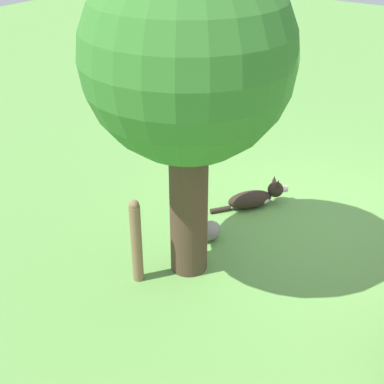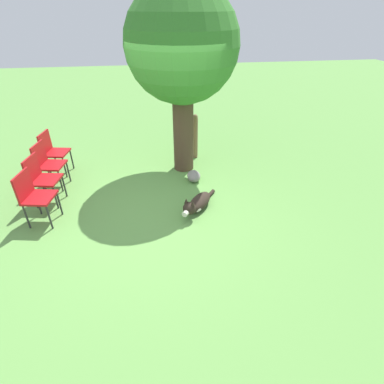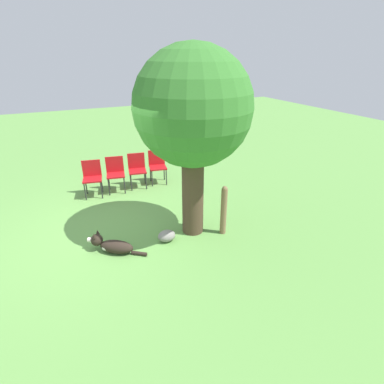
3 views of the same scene
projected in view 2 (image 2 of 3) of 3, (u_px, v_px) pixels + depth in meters
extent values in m
plane|color=#609947|center=(157.00, 210.00, 5.16)|extent=(30.00, 30.00, 0.00)
cylinder|color=#4C3828|center=(183.00, 127.00, 6.01)|extent=(0.41, 0.41, 1.85)
sphere|color=#387A2D|center=(182.00, 45.00, 5.22)|extent=(2.03, 2.03, 2.03)
ellipsoid|color=#2D231C|center=(200.00, 202.00, 5.16)|extent=(0.58, 0.66, 0.23)
ellipsoid|color=silver|center=(195.00, 207.00, 5.04)|extent=(0.31, 0.31, 0.14)
sphere|color=#2D231C|center=(189.00, 208.00, 4.84)|extent=(0.30, 0.30, 0.21)
cylinder|color=silver|center=(186.00, 213.00, 4.76)|extent=(0.13, 0.13, 0.09)
cone|color=#2D231C|center=(193.00, 203.00, 4.75)|extent=(0.07, 0.07, 0.10)
cone|color=#2D231C|center=(186.00, 201.00, 4.79)|extent=(0.07, 0.07, 0.10)
cylinder|color=#2D231C|center=(210.00, 194.00, 5.52)|extent=(0.22, 0.26, 0.07)
cylinder|color=#846647|center=(195.00, 138.00, 6.71)|extent=(0.12, 0.12, 0.94)
sphere|color=#846647|center=(195.00, 117.00, 6.45)|extent=(0.11, 0.11, 0.11)
cube|color=#B21419|center=(40.00, 198.00, 4.65)|extent=(0.49, 0.51, 0.04)
cube|color=#B21419|center=(23.00, 185.00, 4.54)|extent=(0.11, 0.44, 0.40)
cylinder|color=#2D2D2D|center=(60.00, 204.00, 4.93)|extent=(0.03, 0.03, 0.44)
cylinder|color=#2D2D2D|center=(49.00, 217.00, 4.61)|extent=(0.03, 0.03, 0.44)
cylinder|color=#2D2D2D|center=(38.00, 203.00, 4.94)|extent=(0.03, 0.03, 0.44)
cylinder|color=#2D2D2D|center=(27.00, 217.00, 4.62)|extent=(0.03, 0.03, 0.44)
cube|color=#B21419|center=(47.00, 180.00, 5.13)|extent=(0.49, 0.51, 0.04)
cube|color=#B21419|center=(32.00, 168.00, 5.02)|extent=(0.11, 0.44, 0.40)
cylinder|color=#2D2D2D|center=(64.00, 186.00, 5.41)|extent=(0.03, 0.03, 0.44)
cylinder|color=#2D2D2D|center=(55.00, 198.00, 5.08)|extent=(0.03, 0.03, 0.44)
cylinder|color=#2D2D2D|center=(45.00, 186.00, 5.42)|extent=(0.03, 0.03, 0.44)
cylinder|color=#2D2D2D|center=(35.00, 197.00, 5.10)|extent=(0.03, 0.03, 0.44)
cube|color=#B21419|center=(52.00, 165.00, 5.60)|extent=(0.49, 0.51, 0.04)
cube|color=#B21419|center=(39.00, 154.00, 5.49)|extent=(0.11, 0.44, 0.40)
cylinder|color=#2D2D2D|center=(68.00, 172.00, 5.88)|extent=(0.03, 0.03, 0.44)
cylinder|color=#2D2D2D|center=(61.00, 181.00, 5.56)|extent=(0.03, 0.03, 0.44)
cylinder|color=#2D2D2D|center=(50.00, 171.00, 5.89)|extent=(0.03, 0.03, 0.44)
cylinder|color=#2D2D2D|center=(41.00, 181.00, 5.57)|extent=(0.03, 0.03, 0.44)
cube|color=#B21419|center=(57.00, 153.00, 6.07)|extent=(0.49, 0.51, 0.04)
cube|color=#B21419|center=(45.00, 142.00, 5.96)|extent=(0.11, 0.44, 0.40)
cylinder|color=#2D2D2D|center=(72.00, 159.00, 6.35)|extent=(0.03, 0.03, 0.44)
cylinder|color=#2D2D2D|center=(65.00, 168.00, 6.03)|extent=(0.03, 0.03, 0.44)
cylinder|color=#2D2D2D|center=(55.00, 159.00, 6.37)|extent=(0.03, 0.03, 0.44)
cylinder|color=#2D2D2D|center=(47.00, 167.00, 6.04)|extent=(0.03, 0.03, 0.44)
ellipsoid|color=gray|center=(194.00, 176.00, 5.95)|extent=(0.26, 0.33, 0.22)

